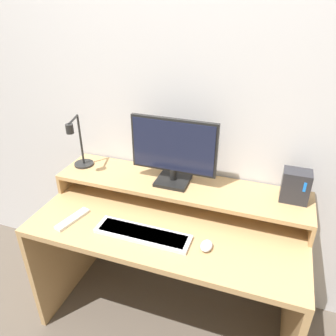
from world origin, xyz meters
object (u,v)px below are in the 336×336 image
monitor (173,151)px  router_dock (295,186)px  mouse (206,246)px  desk_lamp (79,149)px  keyboard (143,234)px  remote_control (73,219)px

monitor → router_dock: 0.62m
router_dock → mouse: router_dock is taller
monitor → desk_lamp: (-0.55, -0.03, -0.06)m
keyboard → remote_control: keyboard is taller
monitor → router_dock: bearing=2.9°
monitor → router_dock: monitor is taller
monitor → keyboard: 0.45m
desk_lamp → remote_control: desk_lamp is taller
monitor → desk_lamp: monitor is taller
desk_lamp → router_dock: size_ratio=1.95×
remote_control → desk_lamp: bearing=112.0°
mouse → monitor: bearing=129.8°
desk_lamp → router_dock: desk_lamp is taller
keyboard → remote_control: (-0.38, -0.01, -0.00)m
desk_lamp → mouse: (0.82, -0.29, -0.23)m
router_dock → keyboard: router_dock is taller
keyboard → remote_control: 0.38m
desk_lamp → mouse: 0.90m
desk_lamp → keyboard: desk_lamp is taller
router_dock → remote_control: 1.12m
desk_lamp → remote_control: 0.41m
monitor → mouse: (0.27, -0.32, -0.29)m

